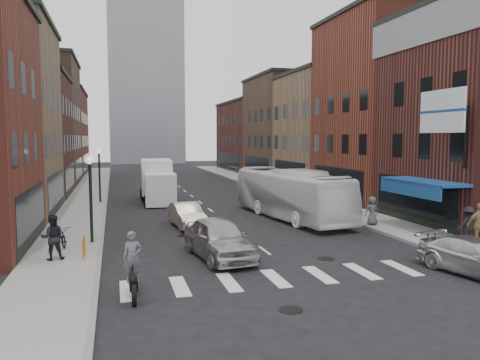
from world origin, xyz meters
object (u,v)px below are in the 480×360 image
curb_car (478,258)px  ped_right_c (372,211)px  streetlamp_near (90,183)px  streetlamp_far (99,165)px  box_truck (157,181)px  transit_bus (290,194)px  ped_right_b (480,225)px  bike_rack (84,247)px  parked_bicycle (61,236)px  motorcycle_rider (133,267)px  sedan_left_far (187,215)px  billboard_sign (443,113)px  sedan_left_near (219,238)px  ped_left_solo (52,237)px  ped_right_a (468,224)px

curb_car → ped_right_c: (1.13, 9.08, 0.28)m
streetlamp_near → streetlamp_far: (0.00, 14.00, 0.00)m
box_truck → transit_bus: (7.21, -9.67, -0.07)m
streetlamp_far → ped_right_b: (16.68, -19.32, -1.79)m
bike_rack → box_truck: 17.42m
transit_bus → parked_bicycle: bearing=-166.6°
motorcycle_rider → sedan_left_far: motorcycle_rider is taller
billboard_sign → ped_right_c: (-1.19, 4.00, -5.20)m
streetlamp_far → parked_bicycle: streetlamp_far is taller
streetlamp_far → ped_right_b: streetlamp_far is taller
transit_bus → ped_right_c: size_ratio=6.97×
transit_bus → sedan_left_near: transit_bus is taller
ped_left_solo → bike_rack: bearing=-179.5°
streetlamp_far → ped_right_a: (17.00, -18.24, -1.95)m
sedan_left_far → curb_car: size_ratio=0.89×
ped_right_a → ped_right_c: 5.22m
box_truck → ped_right_b: 23.05m
curb_car → ped_right_c: bearing=69.9°
ped_right_b → sedan_left_far: bearing=-21.8°
billboard_sign → motorcycle_rider: size_ratio=1.75×
curb_car → parked_bicycle: bearing=138.3°
box_truck → curb_car: box_truck is taller
sedan_left_near → ped_left_solo: ped_left_solo is taller
bike_rack → box_truck: bearing=75.1°
billboard_sign → bike_rack: bearing=177.2°
box_truck → ped_right_a: bearing=-52.4°
streetlamp_far → bike_rack: (-0.20, -16.70, -2.36)m
bike_rack → sedan_left_far: bearing=49.9°
bike_rack → motorcycle_rider: motorcycle_rider is taller
bike_rack → ped_right_c: size_ratio=0.51×
motorcycle_rider → parked_bicycle: (-2.83, 7.36, -0.38)m
curb_car → bike_rack: bearing=144.0°
billboard_sign → parked_bicycle: size_ratio=2.13×
billboard_sign → sedan_left_near: 12.04m
transit_bus → ped_right_a: transit_bus is taller
box_truck → ped_right_a: (12.73, -18.34, -0.63)m
parked_bicycle → bike_rack: bearing=-81.6°
parked_bicycle → box_truck: bearing=52.3°
billboard_sign → ped_right_c: size_ratio=2.35×
parked_bicycle → ped_left_solo: (-0.07, -2.40, 0.44)m
bike_rack → transit_bus: 13.72m
transit_bus → ped_right_a: 10.29m
bike_rack → ped_left_solo: 1.26m
ped_right_a → motorcycle_rider: bearing=12.8°
sedan_left_near → ped_right_c: ped_right_c is taller
ped_left_solo → ped_right_b: (18.03, -2.51, 0.07)m
billboard_sign → motorcycle_rider: 15.91m
streetlamp_near → ped_right_c: size_ratio=2.61×
bike_rack → sedan_left_far: 7.94m
box_truck → ped_right_c: bearing=-49.4°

